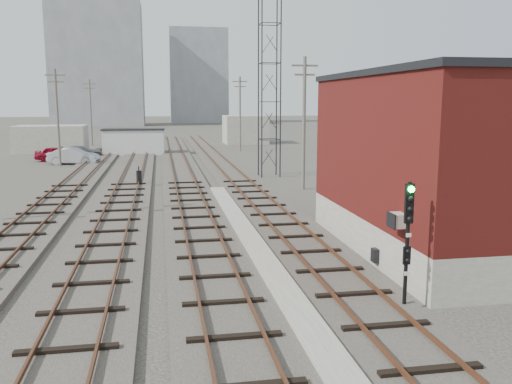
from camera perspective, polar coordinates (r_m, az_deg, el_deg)
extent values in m
plane|color=#282621|center=(68.33, -7.34, 4.38)|extent=(320.00, 320.00, 0.00)
cube|color=#332D28|center=(47.70, -3.11, 2.36)|extent=(3.20, 90.00, 0.20)
cube|color=#4C2816|center=(47.60, -3.97, 2.62)|extent=(0.07, 90.00, 0.12)
cube|color=#4C2816|center=(47.77, -2.26, 2.66)|extent=(0.07, 90.00, 0.12)
cube|color=#332D28|center=(47.39, -7.92, 2.24)|extent=(3.20, 90.00, 0.20)
cube|color=#4C2816|center=(47.35, -8.79, 2.49)|extent=(0.07, 90.00, 0.12)
cube|color=#4C2816|center=(47.40, -7.06, 2.54)|extent=(0.07, 90.00, 0.12)
cube|color=#332D28|center=(47.42, -12.75, 2.10)|extent=(3.20, 90.00, 0.20)
cube|color=#4C2816|center=(47.43, -13.63, 2.35)|extent=(0.07, 90.00, 0.12)
cube|color=#4C2816|center=(47.36, -11.90, 2.40)|extent=(0.07, 90.00, 0.12)
cube|color=#332D28|center=(47.78, -17.55, 1.94)|extent=(3.20, 90.00, 0.20)
cube|color=#4C2816|center=(47.86, -18.42, 2.19)|extent=(0.07, 90.00, 0.12)
cube|color=#4C2816|center=(47.67, -16.71, 2.25)|extent=(0.07, 90.00, 0.12)
cube|color=gray|center=(23.06, -0.51, -5.31)|extent=(0.90, 28.00, 0.26)
cube|color=gray|center=(23.27, 17.65, -4.05)|extent=(6.00, 12.00, 1.50)
cube|color=#4E1212|center=(22.74, 18.09, 4.56)|extent=(6.00, 12.00, 5.50)
cube|color=black|center=(22.69, 18.47, 11.74)|extent=(6.20, 12.20, 0.25)
cube|color=beige|center=(18.05, 14.67, -2.89)|extent=(0.45, 0.62, 0.45)
cube|color=black|center=(20.29, 12.41, -6.53)|extent=(0.20, 0.35, 0.50)
cylinder|color=black|center=(43.00, 0.62, 11.48)|extent=(0.10, 0.10, 15.00)
cylinder|color=black|center=(43.31, 2.61, 11.45)|extent=(0.10, 0.10, 15.00)
cylinder|color=black|center=(44.48, 0.26, 11.41)|extent=(0.10, 0.10, 15.00)
cylinder|color=black|center=(44.77, 2.19, 11.39)|extent=(0.10, 0.10, 15.00)
cylinder|color=#595147|center=(53.83, -20.16, 7.31)|extent=(0.24, 0.24, 9.00)
cube|color=#595147|center=(53.86, -20.40, 11.46)|extent=(1.80, 0.12, 0.12)
cube|color=#595147|center=(53.83, -20.36, 10.82)|extent=(1.40, 0.12, 0.12)
cylinder|color=#595147|center=(78.56, -17.00, 7.99)|extent=(0.24, 0.24, 9.00)
cube|color=#595147|center=(78.58, -17.14, 10.83)|extent=(1.80, 0.12, 0.12)
cube|color=#595147|center=(78.57, -17.12, 10.40)|extent=(1.40, 0.12, 0.12)
cylinder|color=#595147|center=(37.30, 5.07, 7.13)|extent=(0.24, 0.24, 9.00)
cube|color=#595147|center=(37.35, 5.16, 13.12)|extent=(1.80, 0.12, 0.12)
cube|color=#595147|center=(37.31, 5.14, 12.20)|extent=(1.40, 0.12, 0.12)
cylinder|color=#595147|center=(66.72, -1.69, 8.20)|extent=(0.24, 0.24, 9.00)
cube|color=#595147|center=(66.74, -1.71, 11.55)|extent=(1.80, 0.12, 0.12)
cube|color=#595147|center=(66.72, -1.71, 11.03)|extent=(1.40, 0.12, 0.12)
cube|color=gray|center=(144.04, -16.32, 12.72)|extent=(22.00, 14.00, 30.00)
cube|color=gray|center=(158.54, -6.10, 11.99)|extent=(16.00, 12.00, 26.00)
cube|color=gray|center=(69.33, -20.75, 5.24)|extent=(8.00, 5.00, 3.20)
cube|color=gray|center=(79.04, -1.15, 6.59)|extent=(6.00, 6.00, 4.00)
cube|color=gray|center=(16.75, 15.31, -11.75)|extent=(0.40, 0.40, 0.10)
cylinder|color=black|center=(16.19, 15.59, -5.63)|extent=(0.11, 0.11, 3.80)
cube|color=black|center=(15.89, 15.83, -1.19)|extent=(0.25, 0.10, 1.14)
sphere|color=#0CE533|center=(15.74, 16.04, 0.28)|extent=(0.19, 0.19, 0.19)
sphere|color=black|center=(15.79, 15.99, -0.74)|extent=(0.19, 0.19, 0.19)
sphere|color=black|center=(15.84, 15.95, -1.75)|extent=(0.19, 0.19, 0.19)
sphere|color=black|center=(15.89, 15.90, -2.76)|extent=(0.19, 0.19, 0.19)
cube|color=black|center=(16.23, 15.59, -6.46)|extent=(0.21, 0.09, 0.52)
cube|color=white|center=(16.02, 15.78, -4.39)|extent=(0.15, 0.02, 0.11)
cube|color=white|center=(16.33, 15.59, -8.28)|extent=(0.15, 0.02, 0.11)
cube|color=black|center=(39.79, -12.22, 1.48)|extent=(0.39, 0.39, 1.03)
cylinder|color=black|center=(39.70, -12.25, 2.44)|extent=(0.08, 0.08, 0.31)
cube|color=silver|center=(63.89, -12.72, 5.14)|extent=(6.88, 3.04, 2.83)
cube|color=black|center=(63.80, -12.77, 6.46)|extent=(7.12, 3.27, 0.14)
imported|color=maroon|center=(58.81, -20.12, 3.79)|extent=(4.66, 2.47, 1.51)
imported|color=#A3A6AA|center=(55.47, -18.65, 3.60)|extent=(5.00, 2.43, 1.58)
imported|color=slate|center=(61.94, -17.87, 4.06)|extent=(4.65, 2.60, 1.27)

